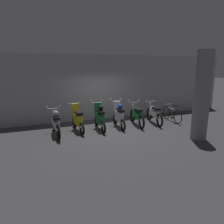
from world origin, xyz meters
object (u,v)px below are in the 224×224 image
at_px(motorbike_slot_3, 119,115).
at_px(support_pillar, 202,96).
at_px(bicycle, 172,114).
at_px(motorbike_slot_0, 56,123).
at_px(motorbike_slot_2, 100,117).
at_px(motorbike_slot_1, 78,119).
at_px(motorbike_slot_4, 137,115).
at_px(motorbike_slot_5, 154,114).

relative_size(motorbike_slot_3, support_pillar, 0.50).
relative_size(motorbike_slot_3, bicycle, 0.97).
height_order(motorbike_slot_0, motorbike_slot_2, motorbike_slot_2).
xyz_separation_m(motorbike_slot_0, bicycle, (5.81, 0.15, -0.17)).
relative_size(bicycle, support_pillar, 0.51).
distance_m(motorbike_slot_1, motorbike_slot_4, 2.84).
distance_m(motorbike_slot_4, motorbike_slot_5, 0.95).
bearing_deg(motorbike_slot_2, bicycle, 1.00).
bearing_deg(bicycle, motorbike_slot_5, -178.84).
height_order(motorbike_slot_2, bicycle, motorbike_slot_2).
relative_size(motorbike_slot_2, motorbike_slot_5, 0.87).
height_order(motorbike_slot_0, motorbike_slot_5, motorbike_slot_0).
relative_size(motorbike_slot_0, bicycle, 1.13).
distance_m(motorbike_slot_2, motorbike_slot_3, 0.95).
relative_size(motorbike_slot_1, motorbike_slot_2, 1.00).
relative_size(motorbike_slot_5, bicycle, 1.12).
distance_m(motorbike_slot_1, support_pillar, 5.08).
bearing_deg(motorbike_slot_2, motorbike_slot_5, 0.94).
xyz_separation_m(motorbike_slot_2, motorbike_slot_4, (1.89, 0.09, -0.08)).
relative_size(motorbike_slot_0, motorbike_slot_2, 1.16).
xyz_separation_m(motorbike_slot_4, bicycle, (2.03, -0.02, -0.13)).
bearing_deg(motorbike_slot_5, bicycle, 1.16).
height_order(motorbike_slot_2, motorbike_slot_5, motorbike_slot_2).
bearing_deg(motorbike_slot_1, motorbike_slot_5, -1.46).
bearing_deg(motorbike_slot_5, motorbike_slot_4, 177.36).
height_order(motorbike_slot_4, bicycle, motorbike_slot_4).
bearing_deg(motorbike_slot_3, motorbike_slot_4, 2.29).
bearing_deg(support_pillar, motorbike_slot_5, 99.01).
bearing_deg(support_pillar, motorbike_slot_3, 132.09).
xyz_separation_m(motorbike_slot_3, motorbike_slot_5, (1.89, -0.01, -0.08)).
xyz_separation_m(motorbike_slot_0, support_pillar, (5.13, -2.41, 1.15)).
bearing_deg(bicycle, motorbike_slot_3, -179.69).
relative_size(motorbike_slot_4, bicycle, 1.12).
relative_size(motorbike_slot_2, bicycle, 0.97).
xyz_separation_m(motorbike_slot_2, support_pillar, (3.24, -2.49, 1.11)).
xyz_separation_m(motorbike_slot_3, bicycle, (2.97, 0.02, -0.21)).
distance_m(motorbike_slot_0, motorbike_slot_3, 2.84).
height_order(motorbike_slot_1, support_pillar, support_pillar).
bearing_deg(bicycle, motorbike_slot_2, -179.00).
xyz_separation_m(motorbike_slot_1, motorbike_slot_3, (1.89, -0.09, 0.04)).
xyz_separation_m(motorbike_slot_1, bicycle, (4.87, -0.07, -0.16)).
height_order(motorbike_slot_2, motorbike_slot_3, same).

